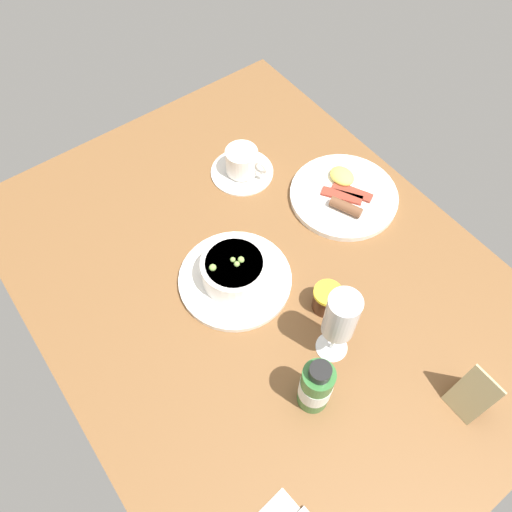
{
  "coord_description": "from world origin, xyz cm",
  "views": [
    {
      "loc": [
        40.5,
        -31.27,
        87.37
      ],
      "look_at": [
        -0.52,
        -0.79,
        7.8
      ],
      "focal_mm": 35.51,
      "sensor_mm": 36.0,
      "label": 1
    }
  ],
  "objects": [
    {
      "name": "jam_jar",
      "position": [
        12.62,
        6.02,
        2.92
      ],
      "size": [
        5.44,
        5.44,
        5.77
      ],
      "color": "#411F10",
      "rests_on": "ground_plane"
    },
    {
      "name": "ground_plane",
      "position": [
        0.0,
        0.0,
        -1.5
      ],
      "size": [
        110.0,
        84.0,
        3.0
      ],
      "primitive_type": "cube",
      "color": "brown"
    },
    {
      "name": "wine_glass",
      "position": [
        19.76,
        1.42,
        12.16
      ],
      "size": [
        5.86,
        5.86,
        18.09
      ],
      "color": "white",
      "rests_on": "ground_plane"
    },
    {
      "name": "breakfast_plate",
      "position": [
        -5.43,
        26.97,
        0.93
      ],
      "size": [
        23.77,
        23.77,
        3.7
      ],
      "color": "white",
      "rests_on": "ground_plane"
    },
    {
      "name": "menu_card",
      "position": [
        41.15,
        13.48,
        5.77
      ],
      "size": [
        5.88,
        5.94,
        11.63
      ],
      "color": "tan",
      "rests_on": "ground_plane"
    },
    {
      "name": "coffee_cup",
      "position": [
        -24.69,
        13.28,
        2.87
      ],
      "size": [
        14.31,
        14.31,
        6.79
      ],
      "color": "white",
      "rests_on": "ground_plane"
    },
    {
      "name": "porridge_bowl",
      "position": [
        -2.31,
        -4.62,
        3.09
      ],
      "size": [
        22.41,
        22.41,
        7.66
      ],
      "color": "white",
      "rests_on": "ground_plane"
    },
    {
      "name": "sauce_bottle_green",
      "position": [
        24.93,
        -7.54,
        6.41
      ],
      "size": [
        5.47,
        5.47,
        14.35
      ],
      "color": "#337233",
      "rests_on": "ground_plane"
    }
  ]
}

